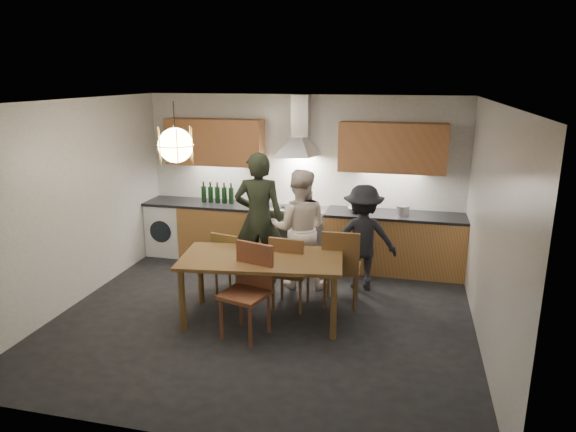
% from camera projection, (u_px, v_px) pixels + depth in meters
% --- Properties ---
extents(ground, '(5.00, 5.00, 0.00)m').
position_uv_depth(ground, '(264.00, 317.00, 6.32)').
color(ground, black).
rests_on(ground, ground).
extents(room_shell, '(5.02, 4.52, 2.61)m').
position_uv_depth(room_shell, '(262.00, 181.00, 5.87)').
color(room_shell, white).
rests_on(room_shell, ground).
extents(counter_run, '(5.00, 0.62, 0.90)m').
position_uv_depth(counter_run, '(299.00, 236.00, 8.02)').
color(counter_run, '#C2894A').
rests_on(counter_run, ground).
extents(range_stove, '(0.90, 0.60, 0.92)m').
position_uv_depth(range_stove, '(298.00, 236.00, 8.03)').
color(range_stove, silver).
rests_on(range_stove, ground).
extents(wall_fixtures, '(4.30, 0.54, 1.10)m').
position_uv_depth(wall_fixtures, '(300.00, 144.00, 7.76)').
color(wall_fixtures, '#BE7B49').
rests_on(wall_fixtures, ground).
extents(pendant_lamp, '(0.43, 0.43, 0.70)m').
position_uv_depth(pendant_lamp, '(176.00, 145.00, 5.89)').
color(pendant_lamp, black).
rests_on(pendant_lamp, ground).
extents(dining_table, '(2.01, 1.19, 0.80)m').
position_uv_depth(dining_table, '(262.00, 264.00, 6.08)').
color(dining_table, brown).
rests_on(dining_table, ground).
extents(chair_back_left, '(0.48, 0.48, 0.89)m').
position_uv_depth(chair_back_left, '(229.00, 260.00, 6.81)').
color(chair_back_left, brown).
rests_on(chair_back_left, ground).
extents(chair_back_mid, '(0.47, 0.47, 0.97)m').
position_uv_depth(chair_back_mid, '(289.00, 268.00, 6.39)').
color(chair_back_mid, brown).
rests_on(chair_back_mid, ground).
extents(chair_back_right, '(0.48, 0.48, 1.03)m').
position_uv_depth(chair_back_right, '(341.00, 263.00, 6.45)').
color(chair_back_right, brown).
rests_on(chair_back_right, ground).
extents(chair_front, '(0.59, 0.59, 1.06)m').
position_uv_depth(chair_front, '(249.00, 284.00, 5.79)').
color(chair_front, brown).
rests_on(chair_front, ground).
extents(person_left, '(0.74, 0.54, 1.87)m').
position_uv_depth(person_left, '(259.00, 218.00, 7.20)').
color(person_left, black).
rests_on(person_left, ground).
extents(person_mid, '(0.88, 0.72, 1.66)m').
position_uv_depth(person_mid, '(299.00, 229.00, 7.08)').
color(person_mid, beige).
rests_on(person_mid, ground).
extents(person_right, '(1.03, 0.71, 1.47)m').
position_uv_depth(person_right, '(363.00, 238.00, 7.00)').
color(person_right, black).
rests_on(person_right, ground).
extents(mixing_bowl, '(0.33, 0.33, 0.08)m').
position_uv_depth(mixing_bowl, '(359.00, 209.00, 7.67)').
color(mixing_bowl, silver).
rests_on(mixing_bowl, counter_run).
extents(stock_pot, '(0.25, 0.25, 0.13)m').
position_uv_depth(stock_pot, '(403.00, 211.00, 7.50)').
color(stock_pot, silver).
rests_on(stock_pot, counter_run).
extents(wine_bottles, '(0.55, 0.08, 0.33)m').
position_uv_depth(wine_bottles, '(217.00, 193.00, 8.20)').
color(wine_bottles, black).
rests_on(wine_bottles, counter_run).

